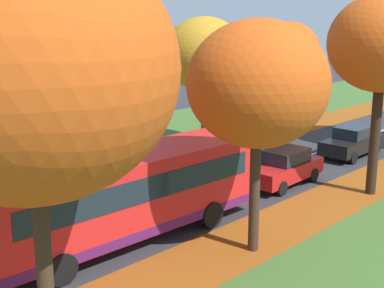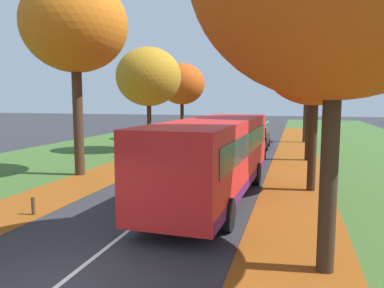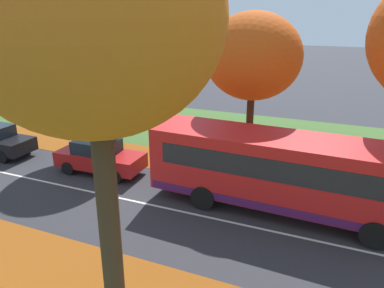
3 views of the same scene
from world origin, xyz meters
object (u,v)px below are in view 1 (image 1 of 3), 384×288
at_px(car_red_lead, 284,167).
at_px(car_black_following, 352,142).
at_px(tree_left_far, 288,50).
at_px(tree_right_nearest, 30,70).
at_px(tree_left_mid, 204,54).
at_px(tree_left_near, 64,21).
at_px(tree_right_mid, 383,44).
at_px(bus, 126,193).
at_px(tree_right_near, 258,85).

xyz_separation_m(car_red_lead, car_black_following, (-0.21, 6.65, 0.00)).
xyz_separation_m(tree_left_far, tree_right_nearest, (10.89, -24.97, 1.31)).
xyz_separation_m(tree_left_mid, car_black_following, (7.30, 3.87, -4.47)).
xyz_separation_m(tree_left_far, car_red_lead, (7.59, -11.08, -4.29)).
distance_m(tree_left_near, tree_right_mid, 13.46).
xyz_separation_m(tree_left_far, bus, (7.32, -19.85, -3.40)).
xyz_separation_m(tree_left_far, car_black_following, (7.38, -4.44, -4.29)).
xyz_separation_m(tree_left_near, tree_right_mid, (11.03, 7.66, -0.88)).
relative_size(tree_right_nearest, bus, 0.87).
bearing_deg(car_black_following, car_red_lead, -88.18).
height_order(tree_left_near, car_red_lead, tree_left_near).
relative_size(tree_left_mid, tree_right_nearest, 0.80).
relative_size(tree_right_mid, car_red_lead, 1.96).
height_order(tree_right_nearest, car_black_following, tree_right_nearest).
bearing_deg(tree_right_nearest, tree_right_mid, 89.66).
relative_size(tree_left_far, car_red_lead, 1.65).
relative_size(bus, car_black_following, 2.49).
bearing_deg(car_red_lead, bus, -91.77).
bearing_deg(car_red_lead, tree_left_far, 124.41).
bearing_deg(car_black_following, tree_left_mid, -152.06).
relative_size(tree_left_near, tree_left_far, 1.36).
distance_m(tree_right_nearest, car_red_lead, 15.33).
bearing_deg(bus, tree_right_near, 33.96).
bearing_deg(car_red_lead, tree_left_mid, 159.70).
distance_m(bus, car_black_following, 15.44).
height_order(tree_left_far, tree_right_mid, tree_right_mid).
bearing_deg(tree_left_far, tree_right_near, -58.12).
relative_size(tree_left_mid, car_red_lead, 1.73).
xyz_separation_m(tree_right_near, bus, (-3.54, -2.39, -3.71)).
bearing_deg(bus, tree_left_mid, 122.09).
xyz_separation_m(tree_left_near, tree_right_near, (10.91, -0.31, -1.77)).
xyz_separation_m(tree_left_mid, tree_right_mid, (10.90, -1.19, 1.02)).
xyz_separation_m(tree_left_far, tree_right_near, (10.86, -17.47, 0.31)).
xyz_separation_m(tree_left_near, car_black_following, (7.43, 12.72, -6.38)).
bearing_deg(car_black_following, tree_right_nearest, -80.31).
xyz_separation_m(tree_left_mid, tree_right_nearest, (10.81, -16.67, 1.13)).
distance_m(tree_left_far, bus, 21.43).
bearing_deg(tree_left_near, bus, -20.09).
bearing_deg(car_black_following, tree_right_near, -75.03).
bearing_deg(bus, tree_right_mid, 70.52).
xyz_separation_m(tree_right_nearest, tree_right_near, (-0.03, 7.51, -1.00)).
bearing_deg(tree_left_far, tree_right_mid, -40.85).
bearing_deg(car_red_lead, tree_right_mid, 25.09).
relative_size(tree_left_far, tree_right_near, 0.95).
distance_m(tree_right_near, tree_right_mid, 8.02).
relative_size(tree_left_mid, bus, 0.70).
relative_size(tree_right_near, car_red_lead, 1.74).
bearing_deg(tree_right_nearest, car_black_following, 99.69).
xyz_separation_m(tree_left_mid, tree_right_near, (10.78, -9.16, 0.13)).
relative_size(tree_right_nearest, tree_right_near, 1.24).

